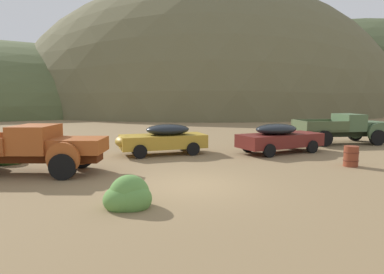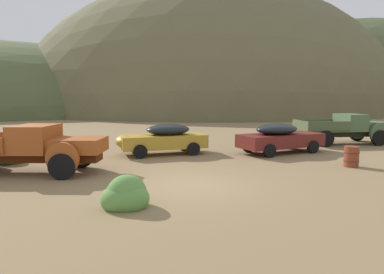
% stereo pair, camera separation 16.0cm
% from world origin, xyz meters
% --- Properties ---
extents(ground_plane, '(300.00, 300.00, 0.00)m').
position_xyz_m(ground_plane, '(0.00, 0.00, 0.00)').
color(ground_plane, olive).
extents(hill_distant, '(79.03, 75.86, 52.53)m').
position_xyz_m(hill_distant, '(22.80, 61.85, 0.00)').
color(hill_distant, brown).
rests_on(hill_distant, ground).
extents(hill_far_left, '(119.14, 80.90, 49.16)m').
position_xyz_m(hill_far_left, '(77.11, 72.14, 0.00)').
color(hill_far_left, '#424C2D').
rests_on(hill_far_left, ground).
extents(truck_oxide_orange, '(6.69, 3.85, 1.89)m').
position_xyz_m(truck_oxide_orange, '(-5.27, 3.56, 0.99)').
color(truck_oxide_orange, '#51220D').
rests_on(truck_oxide_orange, ground).
extents(car_mustard, '(4.66, 2.01, 1.57)m').
position_xyz_m(car_mustard, '(0.35, 6.35, 0.81)').
color(car_mustard, '#B28928').
rests_on(car_mustard, ground).
extents(car_oxblood, '(5.11, 2.49, 1.57)m').
position_xyz_m(car_oxblood, '(6.69, 4.94, 0.82)').
color(car_oxblood, maroon).
rests_on(car_oxblood, ground).
extents(truck_weathered_green, '(5.97, 3.25, 1.89)m').
position_xyz_m(truck_weathered_green, '(12.68, 6.79, 0.99)').
color(truck_weathered_green, '#232B1B').
rests_on(truck_weathered_green, ground).
extents(oil_drum_by_truck, '(0.64, 0.64, 0.88)m').
position_xyz_m(oil_drum_by_truck, '(7.49, 0.87, 0.44)').
color(oil_drum_by_truck, brown).
rests_on(oil_drum_by_truck, ground).
extents(bush_lone_scrub, '(1.31, 1.11, 1.13)m').
position_xyz_m(bush_lone_scrub, '(-2.29, -1.63, 0.26)').
color(bush_lone_scrub, '#5B8E42').
rests_on(bush_lone_scrub, ground).
extents(bush_front_right, '(1.23, 1.06, 0.83)m').
position_xyz_m(bush_front_right, '(-6.60, 5.99, 0.22)').
color(bush_front_right, '#3D702D').
rests_on(bush_front_right, ground).
extents(bush_back_edge, '(1.28, 1.05, 0.93)m').
position_xyz_m(bush_back_edge, '(-4.03, 6.67, 0.25)').
color(bush_back_edge, olive).
rests_on(bush_back_edge, ground).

